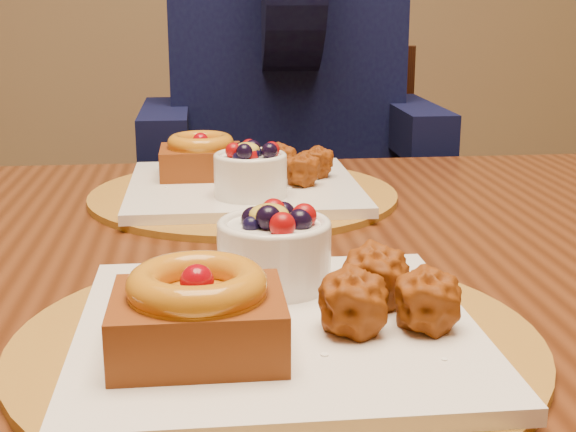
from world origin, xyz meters
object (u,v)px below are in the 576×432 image
at_px(dining_table, 257,326).
at_px(place_setting_far, 242,181).
at_px(diner, 284,51).
at_px(place_setting_near, 272,312).
at_px(chair_far, 303,241).

distance_m(dining_table, place_setting_far, 0.24).
relative_size(place_setting_far, diner, 0.45).
distance_m(dining_table, place_setting_near, 0.24).
bearing_deg(diner, place_setting_near, -120.81).
height_order(dining_table, chair_far, chair_far).
bearing_deg(place_setting_far, place_setting_near, -90.07).
height_order(place_setting_near, place_setting_far, place_setting_near).
relative_size(place_setting_near, place_setting_far, 1.00).
height_order(dining_table, place_setting_far, place_setting_far).
bearing_deg(place_setting_far, chair_far, 76.02).
xyz_separation_m(dining_table, chair_far, (0.16, 0.85, -0.18)).
bearing_deg(dining_table, chair_far, 79.60).
relative_size(dining_table, place_setting_far, 4.21).
relative_size(dining_table, diner, 1.90).
bearing_deg(place_setting_far, diner, 78.59).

